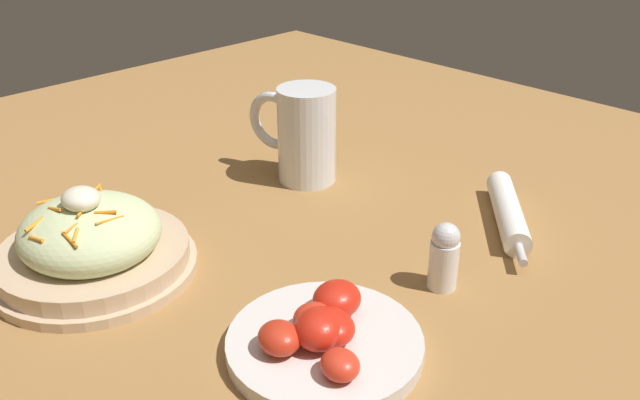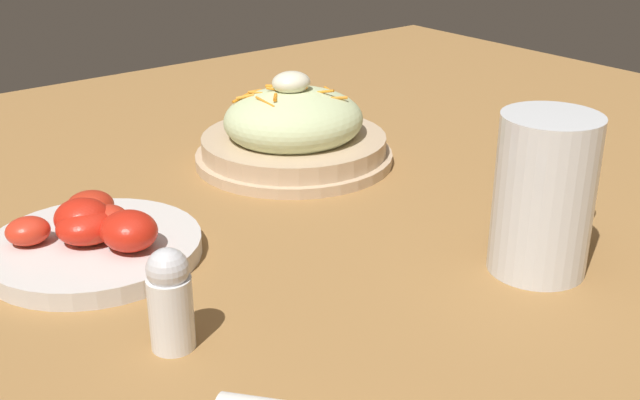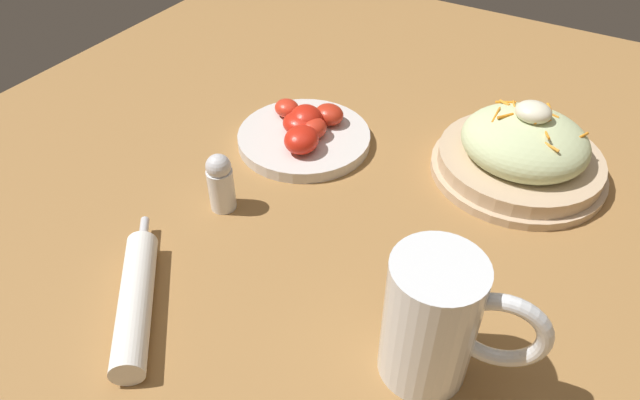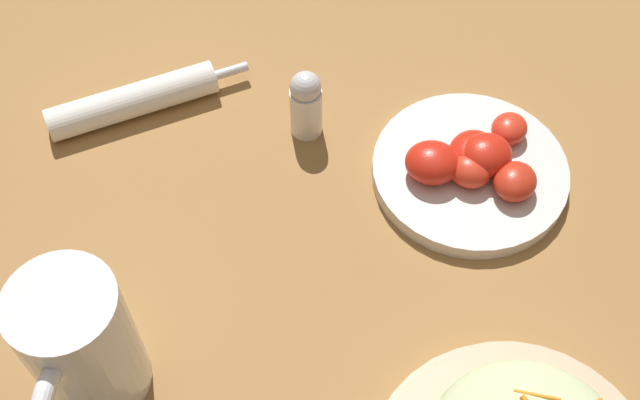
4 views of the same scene
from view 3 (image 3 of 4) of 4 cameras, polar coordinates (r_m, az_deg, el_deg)
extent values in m
plane|color=#9E703D|center=(0.63, 9.92, -6.90)|extent=(1.43, 1.43, 0.00)
cylinder|color=#D1B28E|center=(0.79, 18.98, 2.88)|extent=(0.22, 0.22, 0.01)
cylinder|color=#D1B28E|center=(0.78, 19.22, 3.78)|extent=(0.21, 0.21, 0.02)
ellipsoid|color=beige|center=(0.76, 19.68, 5.48)|extent=(0.16, 0.15, 0.07)
cylinder|color=orange|center=(0.75, 16.85, 8.17)|extent=(0.00, 0.03, 0.01)
cylinder|color=orange|center=(0.78, 18.73, 9.02)|extent=(0.01, 0.02, 0.00)
cylinder|color=orange|center=(0.78, 18.00, 9.14)|extent=(0.02, 0.02, 0.01)
cylinder|color=orange|center=(0.74, 21.26, 7.26)|extent=(0.02, 0.03, 0.01)
cylinder|color=orange|center=(0.80, 20.43, 8.99)|extent=(0.02, 0.01, 0.01)
cylinder|color=orange|center=(0.79, 21.84, 8.48)|extent=(0.01, 0.03, 0.01)
cylinder|color=orange|center=(0.76, 24.72, 5.85)|extent=(0.01, 0.02, 0.00)
cylinder|color=orange|center=(0.73, 21.61, 6.13)|extent=(0.01, 0.03, 0.01)
cylinder|color=orange|center=(0.75, 19.53, 8.25)|extent=(0.02, 0.02, 0.01)
cylinder|color=orange|center=(0.79, 18.04, 9.23)|extent=(0.03, 0.00, 0.01)
cylinder|color=orange|center=(0.77, 21.80, 7.99)|extent=(0.03, 0.01, 0.01)
cylinder|color=orange|center=(0.71, 22.05, 4.89)|extent=(0.02, 0.01, 0.00)
cylinder|color=orange|center=(0.74, 17.96, 7.95)|extent=(0.02, 0.02, 0.00)
ellipsoid|color=#EFEACC|center=(0.74, 20.45, 8.20)|extent=(0.04, 0.04, 0.02)
cylinder|color=white|center=(0.50, 10.87, -11.65)|extent=(0.08, 0.08, 0.13)
cylinder|color=orange|center=(0.53, 10.43, -13.78)|extent=(0.07, 0.07, 0.07)
cylinder|color=white|center=(0.50, 10.95, -11.27)|extent=(0.07, 0.07, 0.01)
torus|color=white|center=(0.50, 17.43, -12.32)|extent=(0.08, 0.03, 0.08)
cylinder|color=white|center=(0.60, -17.87, -9.56)|extent=(0.13, 0.15, 0.03)
cylinder|color=silver|center=(0.67, -17.11, -2.90)|extent=(0.03, 0.03, 0.01)
cylinder|color=silver|center=(0.80, -1.60, 6.18)|extent=(0.18, 0.18, 0.02)
ellipsoid|color=red|center=(0.79, -1.92, 7.46)|extent=(0.06, 0.05, 0.03)
ellipsoid|color=red|center=(0.75, -1.85, 6.02)|extent=(0.05, 0.06, 0.03)
ellipsoid|color=red|center=(0.79, -1.90, 7.59)|extent=(0.05, 0.05, 0.03)
ellipsoid|color=red|center=(0.83, -3.31, 9.11)|extent=(0.05, 0.04, 0.02)
ellipsoid|color=red|center=(0.78, -0.68, 7.13)|extent=(0.04, 0.05, 0.03)
ellipsoid|color=red|center=(0.79, -1.42, 8.10)|extent=(0.07, 0.07, 0.03)
ellipsoid|color=red|center=(0.81, 0.90, 8.51)|extent=(0.05, 0.05, 0.03)
cylinder|color=white|center=(0.69, -9.76, 1.06)|extent=(0.03, 0.03, 0.05)
sphere|color=silver|center=(0.67, -10.09, 3.31)|extent=(0.03, 0.03, 0.03)
camera|label=1|loc=(1.15, -9.04, 37.99)|focal=38.04mm
camera|label=2|loc=(0.60, -61.00, 5.40)|focal=44.74mm
camera|label=4|loc=(0.57, 60.64, 41.25)|focal=44.98mm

